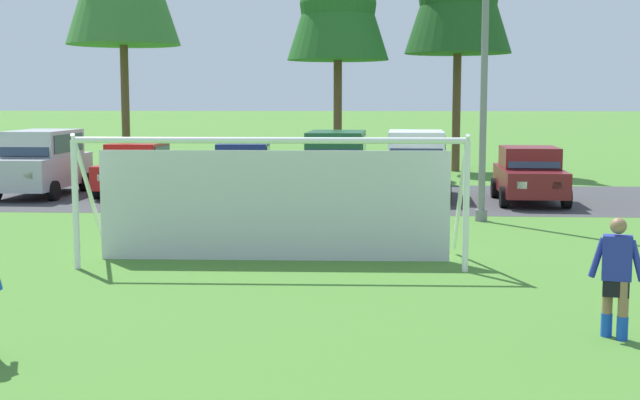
# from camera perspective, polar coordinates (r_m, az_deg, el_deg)

# --- Properties ---
(ground_plane) EXTENTS (400.00, 400.00, 0.00)m
(ground_plane) POSITION_cam_1_polar(r_m,az_deg,el_deg) (17.22, 0.12, -4.05)
(ground_plane) COLOR #477A2D
(parking_lot_strip) EXTENTS (52.00, 8.40, 0.01)m
(parking_lot_strip) POSITION_cam_1_polar(r_m,az_deg,el_deg) (28.14, 1.53, 0.16)
(parking_lot_strip) COLOR #3D3D3F
(parking_lot_strip) RESTS_ON ground
(soccer_goal) EXTENTS (7.47, 2.13, 2.57)m
(soccer_goal) POSITION_cam_1_polar(r_m,az_deg,el_deg) (16.96, -3.11, 0.18)
(soccer_goal) COLOR white
(soccer_goal) RESTS_ON ground
(player_winger_left) EXTENTS (0.71, 0.34, 1.64)m
(player_winger_left) POSITION_cam_1_polar(r_m,az_deg,el_deg) (12.30, 18.90, -4.88)
(player_winger_left) COLOR #936B4C
(player_winger_left) RESTS_ON ground
(parked_car_slot_far_left) EXTENTS (2.19, 4.63, 2.16)m
(parked_car_slot_far_left) POSITION_cam_1_polar(r_m,az_deg,el_deg) (30.14, -17.82, 2.39)
(parked_car_slot_far_left) COLOR #B2B2BC
(parked_car_slot_far_left) RESTS_ON ground
(parked_car_slot_left) EXTENTS (2.10, 4.23, 1.72)m
(parked_car_slot_left) POSITION_cam_1_polar(r_m,az_deg,el_deg) (29.70, -11.94, 2.05)
(parked_car_slot_left) COLOR red
(parked_car_slot_left) RESTS_ON ground
(parked_car_slot_center_left) EXTENTS (2.25, 4.31, 1.72)m
(parked_car_slot_center_left) POSITION_cam_1_polar(r_m,az_deg,el_deg) (29.21, -5.07, 2.10)
(parked_car_slot_center_left) COLOR navy
(parked_car_slot_center_left) RESTS_ON ground
(parked_car_slot_center) EXTENTS (2.24, 4.65, 2.16)m
(parked_car_slot_center) POSITION_cam_1_polar(r_m,az_deg,el_deg) (27.64, 1.07, 2.35)
(parked_car_slot_center) COLOR #194C2D
(parked_car_slot_center) RESTS_ON ground
(parked_car_slot_center_right) EXTENTS (2.26, 4.66, 2.16)m
(parked_car_slot_center_right) POSITION_cam_1_polar(r_m,az_deg,el_deg) (28.16, 6.32, 2.39)
(parked_car_slot_center_right) COLOR silver
(parked_car_slot_center_right) RESTS_ON ground
(parked_car_slot_right) EXTENTS (2.15, 4.26, 1.72)m
(parked_car_slot_right) POSITION_cam_1_polar(r_m,az_deg,el_deg) (27.47, 13.61, 1.64)
(parked_car_slot_right) COLOR maroon
(parked_car_slot_right) RESTS_ON ground
(street_lamp) EXTENTS (2.00, 0.32, 7.95)m
(street_lamp) POSITION_cam_1_polar(r_m,az_deg,el_deg) (23.03, 11.18, 8.82)
(street_lamp) COLOR slate
(street_lamp) RESTS_ON ground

